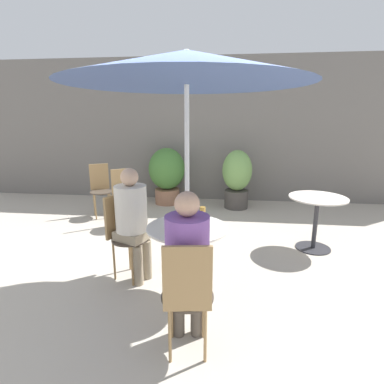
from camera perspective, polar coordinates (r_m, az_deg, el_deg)
name	(u,v)px	position (r m, az deg, el deg)	size (l,w,h in m)	color
ground_plane	(165,294)	(3.28, -5.26, -18.72)	(20.00, 20.00, 0.00)	#B2A899
storefront_wall	(199,131)	(6.54, 1.37, 11.58)	(10.00, 0.06, 3.00)	slate
cafe_table_near	(187,245)	(2.99, -0.90, -10.06)	(0.79, 0.79, 0.74)	#2D2D33
cafe_table_far	(317,211)	(4.39, 22.65, -3.42)	(0.75, 0.75, 0.74)	#2D2D33
bistro_chair_0	(123,229)	(3.44, -13.07, -6.81)	(0.44, 0.43, 0.95)	#42382D
bistro_chair_1	(187,291)	(2.25, -0.88, -18.33)	(0.40, 0.41, 0.95)	#42382D
bistro_chair_2	(100,185)	(5.73, -17.06, 1.25)	(0.44, 0.45, 0.95)	#42382D
bistro_chair_3	(124,193)	(5.07, -12.92, -0.10)	(0.45, 0.46, 0.95)	#42382D
seated_person_0	(132,215)	(3.29, -11.28, -4.37)	(0.41, 0.39, 1.26)	gray
seated_person_1	(187,258)	(2.28, -0.90, -12.38)	(0.33, 0.35, 1.27)	brown
beer_glass_0	(170,222)	(2.78, -4.16, -5.77)	(0.07, 0.07, 0.18)	beige
beer_glass_1	(203,215)	(3.01, 2.03, -4.36)	(0.06, 0.06, 0.16)	#B28433
potted_plant_0	(167,173)	(6.27, -4.81, 3.67)	(0.75, 0.75, 1.17)	#93664C
potted_plant_1	(237,177)	(6.00, 8.56, 2.84)	(0.58, 0.58, 1.16)	#47423D
umbrella	(187,68)	(2.76, -1.03, 22.61)	(2.17, 2.17, 2.33)	silver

